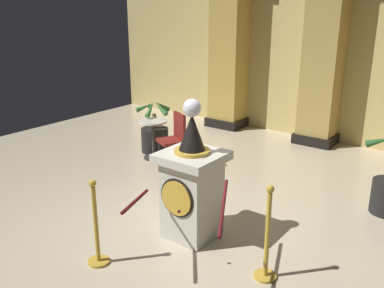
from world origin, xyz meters
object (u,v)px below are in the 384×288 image
(pedestal_clock, at_px, (192,185))
(cafe_table, at_px, (153,134))
(stanchion_near, at_px, (97,235))
(stanchion_far, at_px, (267,246))
(cafe_chair_red, at_px, (175,135))
(potted_palm_left, at_px, (155,136))

(pedestal_clock, distance_m, cafe_table, 2.89)
(stanchion_near, height_order, cafe_table, stanchion_near)
(stanchion_far, relative_size, cafe_chair_red, 1.10)
(stanchion_near, bearing_deg, stanchion_far, 28.72)
(pedestal_clock, xyz_separation_m, stanchion_far, (1.13, -0.22, -0.31))
(stanchion_far, bearing_deg, cafe_table, 149.20)
(pedestal_clock, relative_size, potted_palm_left, 1.65)
(stanchion_far, bearing_deg, pedestal_clock, 168.86)
(potted_palm_left, bearing_deg, cafe_chair_red, -25.24)
(potted_palm_left, relative_size, cafe_chair_red, 1.09)
(stanchion_near, relative_size, cafe_table, 1.36)
(stanchion_near, height_order, stanchion_far, stanchion_far)
(cafe_chair_red, bearing_deg, cafe_table, 171.99)
(pedestal_clock, height_order, potted_palm_left, pedestal_clock)
(pedestal_clock, xyz_separation_m, stanchion_near, (-0.46, -1.10, -0.33))
(stanchion_near, bearing_deg, potted_palm_left, 122.34)
(stanchion_far, bearing_deg, potted_palm_left, 147.34)
(pedestal_clock, height_order, cafe_table, pedestal_clock)
(stanchion_near, relative_size, stanchion_far, 0.95)
(potted_palm_left, xyz_separation_m, cafe_chair_red, (0.82, -0.39, 0.26))
(pedestal_clock, xyz_separation_m, cafe_chair_red, (-1.67, 1.71, -0.10))
(pedestal_clock, bearing_deg, cafe_chair_red, 134.23)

